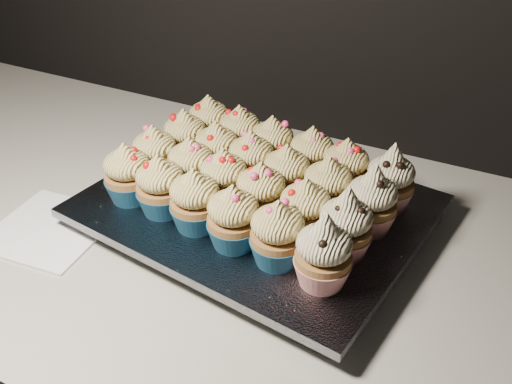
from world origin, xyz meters
TOP-DOWN VIEW (x-y plane):
  - worktop at (0.00, 1.70)m, footprint 2.44×0.64m
  - napkin at (-0.45, 1.59)m, footprint 0.16×0.16m
  - baking_tray at (-0.21, 1.72)m, footprint 0.43×0.35m
  - foil_lining at (-0.21, 1.72)m, footprint 0.46×0.38m
  - cupcake_0 at (-0.36, 1.66)m, footprint 0.06×0.06m
  - cupcake_1 at (-0.31, 1.65)m, footprint 0.06×0.06m
  - cupcake_2 at (-0.25, 1.64)m, footprint 0.06×0.06m
  - cupcake_3 at (-0.19, 1.63)m, footprint 0.06×0.06m
  - cupcake_4 at (-0.13, 1.63)m, footprint 0.06×0.06m
  - cupcake_5 at (-0.08, 1.62)m, footprint 0.06×0.06m
  - cupcake_6 at (-0.36, 1.71)m, footprint 0.06×0.06m
  - cupcake_7 at (-0.30, 1.71)m, footprint 0.06×0.06m
  - cupcake_8 at (-0.24, 1.70)m, footprint 0.06×0.06m
  - cupcake_9 at (-0.19, 1.69)m, footprint 0.06×0.06m
  - cupcake_10 at (-0.13, 1.68)m, footprint 0.06×0.06m
  - cupcake_11 at (-0.07, 1.67)m, footprint 0.06×0.06m
  - cupcake_12 at (-0.35, 1.77)m, footprint 0.06×0.06m
  - cupcake_13 at (-0.29, 1.76)m, footprint 0.06×0.06m
  - cupcake_14 at (-0.24, 1.76)m, footprint 0.06×0.06m
  - cupcake_15 at (-0.18, 1.75)m, footprint 0.06×0.06m
  - cupcake_16 at (-0.12, 1.74)m, footprint 0.06×0.06m
  - cupcake_17 at (-0.06, 1.74)m, footprint 0.06×0.06m
  - cupcake_18 at (-0.34, 1.83)m, footprint 0.06×0.06m
  - cupcake_19 at (-0.29, 1.82)m, footprint 0.06×0.06m
  - cupcake_20 at (-0.23, 1.81)m, footprint 0.06×0.06m
  - cupcake_21 at (-0.17, 1.81)m, footprint 0.06×0.06m
  - cupcake_22 at (-0.11, 1.80)m, footprint 0.06×0.06m
  - cupcake_23 at (-0.05, 1.79)m, footprint 0.06×0.06m

SIDE VIEW (x-z plane):
  - worktop at x=0.00m, z-range 0.86..0.90m
  - napkin at x=-0.45m, z-range 0.90..0.90m
  - baking_tray at x=-0.21m, z-range 0.90..0.92m
  - foil_lining at x=-0.21m, z-range 0.92..0.93m
  - cupcake_0 at x=-0.36m, z-range 0.93..1.01m
  - cupcake_1 at x=-0.31m, z-range 0.93..1.01m
  - cupcake_2 at x=-0.25m, z-range 0.93..1.01m
  - cupcake_3 at x=-0.19m, z-range 0.93..1.01m
  - cupcake_4 at x=-0.13m, z-range 0.93..1.01m
  - cupcake_6 at x=-0.36m, z-range 0.93..1.01m
  - cupcake_7 at x=-0.30m, z-range 0.93..1.01m
  - cupcake_8 at x=-0.24m, z-range 0.93..1.01m
  - cupcake_9 at x=-0.19m, z-range 0.93..1.01m
  - cupcake_10 at x=-0.13m, z-range 0.93..1.01m
  - cupcake_12 at x=-0.35m, z-range 0.93..1.01m
  - cupcake_13 at x=-0.29m, z-range 0.93..1.01m
  - cupcake_14 at x=-0.24m, z-range 0.93..1.01m
  - cupcake_15 at x=-0.18m, z-range 0.93..1.01m
  - cupcake_16 at x=-0.12m, z-range 0.93..1.01m
  - cupcake_18 at x=-0.34m, z-range 0.93..1.01m
  - cupcake_19 at x=-0.29m, z-range 0.93..1.01m
  - cupcake_20 at x=-0.23m, z-range 0.93..1.01m
  - cupcake_21 at x=-0.17m, z-range 0.93..1.01m
  - cupcake_22 at x=-0.11m, z-range 0.93..1.01m
  - cupcake_5 at x=-0.08m, z-range 0.93..1.02m
  - cupcake_11 at x=-0.07m, z-range 0.93..1.02m
  - cupcake_17 at x=-0.06m, z-range 0.93..1.02m
  - cupcake_23 at x=-0.05m, z-range 0.93..1.02m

